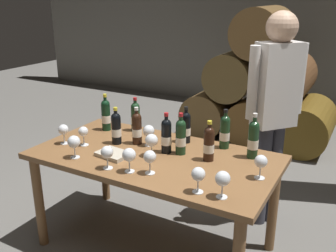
% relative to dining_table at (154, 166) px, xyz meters
% --- Properties ---
extents(ground_plane, '(14.00, 14.00, 0.00)m').
position_rel_dining_table_xyz_m(ground_plane, '(0.00, 0.00, -0.67)').
color(ground_plane, '#66635E').
extents(cellar_back_wall, '(10.00, 0.24, 2.80)m').
position_rel_dining_table_xyz_m(cellar_back_wall, '(0.00, 4.20, 0.73)').
color(cellar_back_wall, slate).
rests_on(cellar_back_wall, ground_plane).
extents(barrel_stack, '(1.86, 0.90, 1.69)m').
position_rel_dining_table_xyz_m(barrel_stack, '(0.00, 2.60, -0.01)').
color(barrel_stack, brown).
rests_on(barrel_stack, ground_plane).
extents(dining_table, '(1.70, 0.90, 0.76)m').
position_rel_dining_table_xyz_m(dining_table, '(0.00, 0.00, 0.00)').
color(dining_table, brown).
rests_on(dining_table, ground_plane).
extents(wine_bottle_0, '(0.07, 0.07, 0.29)m').
position_rel_dining_table_xyz_m(wine_bottle_0, '(0.38, 0.35, 0.22)').
color(wine_bottle_0, '#19381E').
rests_on(wine_bottle_0, dining_table).
extents(wine_bottle_1, '(0.07, 0.07, 0.28)m').
position_rel_dining_table_xyz_m(wine_bottle_1, '(-0.22, 0.11, 0.21)').
color(wine_bottle_1, black).
rests_on(wine_bottle_1, dining_table).
extents(wine_bottle_2, '(0.07, 0.07, 0.28)m').
position_rel_dining_table_xyz_m(wine_bottle_2, '(-0.35, 0.04, 0.21)').
color(wine_bottle_2, black).
rests_on(wine_bottle_2, dining_table).
extents(wine_bottle_3, '(0.07, 0.07, 0.28)m').
position_rel_dining_table_xyz_m(wine_bottle_3, '(0.09, 0.32, 0.21)').
color(wine_bottle_3, black).
rests_on(wine_bottle_3, dining_table).
extents(wine_bottle_4, '(0.07, 0.07, 0.32)m').
position_rel_dining_table_xyz_m(wine_bottle_4, '(0.61, 0.28, 0.23)').
color(wine_bottle_4, '#19381E').
rests_on(wine_bottle_4, dining_table).
extents(wine_bottle_5, '(0.07, 0.07, 0.28)m').
position_rel_dining_table_xyz_m(wine_bottle_5, '(0.37, 0.10, 0.21)').
color(wine_bottle_5, black).
rests_on(wine_bottle_5, dining_table).
extents(wine_bottle_6, '(0.07, 0.07, 0.30)m').
position_rel_dining_table_xyz_m(wine_bottle_6, '(-0.61, 0.25, 0.22)').
color(wine_bottle_6, black).
rests_on(wine_bottle_6, dining_table).
extents(wine_bottle_7, '(0.07, 0.07, 0.29)m').
position_rel_dining_table_xyz_m(wine_bottle_7, '(0.06, 0.07, 0.22)').
color(wine_bottle_7, black).
rests_on(wine_bottle_7, dining_table).
extents(wine_bottle_8, '(0.07, 0.07, 0.30)m').
position_rel_dining_table_xyz_m(wine_bottle_8, '(0.16, 0.10, 0.22)').
color(wine_bottle_8, '#19381E').
rests_on(wine_bottle_8, dining_table).
extents(wine_bottle_9, '(0.07, 0.07, 0.28)m').
position_rel_dining_table_xyz_m(wine_bottle_9, '(-0.39, 0.35, 0.21)').
color(wine_bottle_9, '#19381E').
rests_on(wine_bottle_9, dining_table).
extents(wine_glass_0, '(0.08, 0.08, 0.15)m').
position_rel_dining_table_xyz_m(wine_glass_0, '(-0.69, -0.15, 0.20)').
color(wine_glass_0, white).
rests_on(wine_glass_0, dining_table).
extents(wine_glass_1, '(0.08, 0.08, 0.15)m').
position_rel_dining_table_xyz_m(wine_glass_1, '(0.49, -0.34, 0.20)').
color(wine_glass_1, white).
rests_on(wine_glass_1, dining_table).
extents(wine_glass_2, '(0.09, 0.09, 0.16)m').
position_rel_dining_table_xyz_m(wine_glass_2, '(0.63, -0.33, 0.20)').
color(wine_glass_2, white).
rests_on(wine_glass_2, dining_table).
extents(wine_glass_3, '(0.08, 0.08, 0.15)m').
position_rel_dining_table_xyz_m(wine_glass_3, '(0.13, -0.27, 0.20)').
color(wine_glass_3, white).
rests_on(wine_glass_3, dining_table).
extents(wine_glass_4, '(0.09, 0.09, 0.16)m').
position_rel_dining_table_xyz_m(wine_glass_4, '(-0.12, 0.12, 0.20)').
color(wine_glass_4, white).
rests_on(wine_glass_4, dining_table).
extents(wine_glass_5, '(0.08, 0.08, 0.15)m').
position_rel_dining_table_xyz_m(wine_glass_5, '(0.75, 0.00, 0.20)').
color(wine_glass_5, white).
rests_on(wine_glass_5, dining_table).
extents(wine_glass_6, '(0.09, 0.09, 0.16)m').
position_rel_dining_table_xyz_m(wine_glass_6, '(-0.00, -0.03, 0.21)').
color(wine_glass_6, white).
rests_on(wine_glass_6, dining_table).
extents(wine_glass_7, '(0.08, 0.08, 0.15)m').
position_rel_dining_table_xyz_m(wine_glass_7, '(-0.14, -0.34, 0.20)').
color(wine_glass_7, white).
rests_on(wine_glass_7, dining_table).
extents(wine_glass_8, '(0.09, 0.09, 0.16)m').
position_rel_dining_table_xyz_m(wine_glass_8, '(-0.45, -0.31, 0.20)').
color(wine_glass_8, white).
rests_on(wine_glass_8, dining_table).
extents(wine_glass_9, '(0.09, 0.09, 0.16)m').
position_rel_dining_table_xyz_m(wine_glass_9, '(0.01, -0.31, 0.20)').
color(wine_glass_9, white).
rests_on(wine_glass_9, dining_table).
extents(wine_glass_10, '(0.07, 0.07, 0.15)m').
position_rel_dining_table_xyz_m(wine_glass_10, '(-0.54, -0.11, 0.20)').
color(wine_glass_10, white).
rests_on(wine_glass_10, dining_table).
extents(tasting_notebook, '(0.24, 0.18, 0.03)m').
position_rel_dining_table_xyz_m(tasting_notebook, '(-0.23, -0.16, 0.11)').
color(tasting_notebook, '#B2A893').
rests_on(tasting_notebook, dining_table).
extents(sommelier_presenting, '(0.35, 0.40, 1.72)m').
position_rel_dining_table_xyz_m(sommelier_presenting, '(0.63, 0.75, 0.37)').
color(sommelier_presenting, '#383842').
rests_on(sommelier_presenting, ground_plane).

